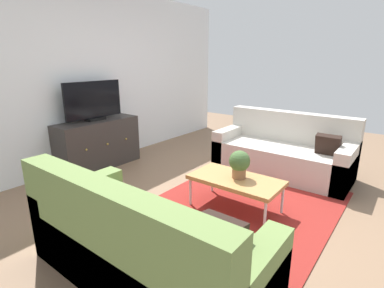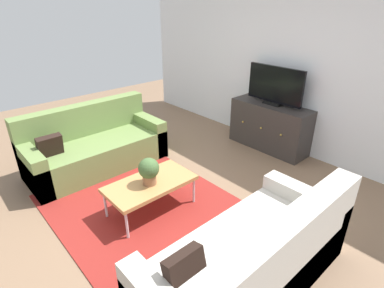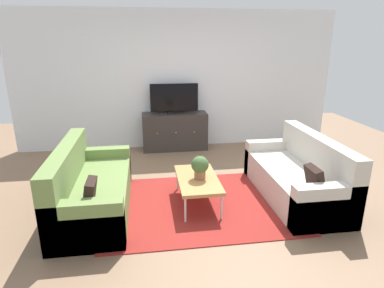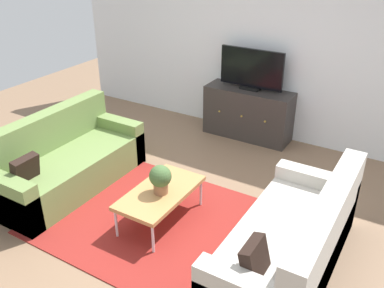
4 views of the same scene
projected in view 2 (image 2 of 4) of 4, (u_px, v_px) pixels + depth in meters
ground_plane at (160, 206)px, 3.60m from camera, size 10.00×10.00×0.00m
wall_back at (293, 63)px, 4.56m from camera, size 6.40×0.12×2.70m
area_rug at (150, 211)px, 3.51m from camera, size 2.50×1.90×0.01m
couch_left_side at (94, 147)px, 4.38m from camera, size 0.84×1.90×0.88m
couch_right_side at (255, 264)px, 2.45m from camera, size 0.84×1.90×0.88m
coffee_table at (150, 184)px, 3.40m from camera, size 0.53×0.99×0.38m
potted_plant at (149, 170)px, 3.28m from camera, size 0.23×0.23×0.31m
tv_console at (269, 126)px, 4.87m from camera, size 1.28×0.47×0.74m
flat_screen_tv at (275, 86)px, 4.60m from camera, size 0.94×0.16×0.58m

